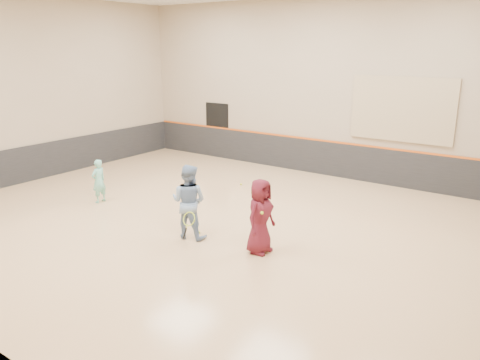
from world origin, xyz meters
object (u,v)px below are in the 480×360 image
Objects in this scene: young_man at (260,216)px; spare_racket at (256,191)px; girl at (99,181)px; instructor at (189,202)px.

spare_racket is (-2.46, 3.59, -0.80)m from young_man.
girl reaches higher than spare_racket.
young_man reaches higher than spare_racket.
young_man is (5.69, -0.20, 0.20)m from girl.
spare_racket is (-0.65, 3.86, -0.86)m from instructor.
young_man is (1.82, 0.27, -0.05)m from instructor.
girl is 0.76× the size of young_man.
instructor is at bearing 81.02° from girl.
young_man is 2.28× the size of spare_racket.
girl is 4.72m from spare_racket.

